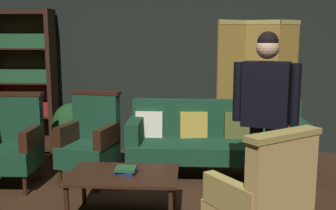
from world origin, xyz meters
TOP-DOWN VIEW (x-y plane):
  - back_wall at (0.00, 2.45)m, footprint 7.20×0.10m
  - folding_screen at (1.22, 2.30)m, footprint 1.25×0.35m
  - bookshelf at (-2.15, 2.20)m, footprint 0.90×0.32m
  - velvet_couch at (0.55, 1.46)m, footprint 2.12×0.78m
  - coffee_table at (-0.37, 0.14)m, footprint 1.00×0.64m
  - armchair_gilt_accent at (0.75, -0.62)m, footprint 0.81×0.81m
  - armchair_wing_left at (-1.74, 0.87)m, footprint 0.60×0.59m
  - armchair_wing_right at (-0.91, 1.06)m, footprint 0.69×0.69m
  - standing_figure at (0.91, 0.24)m, footprint 0.56×0.33m
  - potted_plant at (-1.32, 1.69)m, footprint 0.52×0.52m
  - book_navy_cloth at (-0.35, 0.14)m, footprint 0.22×0.19m
  - book_green_cloth at (-0.35, 0.14)m, footprint 0.19×0.17m

SIDE VIEW (x-z plane):
  - coffee_table at x=-0.37m, z-range 0.16..0.58m
  - book_navy_cloth at x=-0.35m, z-range 0.42..0.45m
  - velvet_couch at x=0.55m, z-range 0.02..0.90m
  - book_green_cloth at x=-0.35m, z-range 0.45..0.48m
  - potted_plant at x=-1.32m, z-range 0.06..0.88m
  - armchair_gilt_accent at x=0.75m, z-range -0.03..1.01m
  - armchair_wing_left at x=-1.74m, z-range -0.03..1.01m
  - armchair_wing_right at x=-0.91m, z-range -0.03..1.01m
  - folding_screen at x=1.22m, z-range 0.04..1.94m
  - standing_figure at x=0.91m, z-range 0.17..1.88m
  - bookshelf at x=-2.15m, z-range 0.05..2.10m
  - back_wall at x=0.00m, z-range 0.00..2.80m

